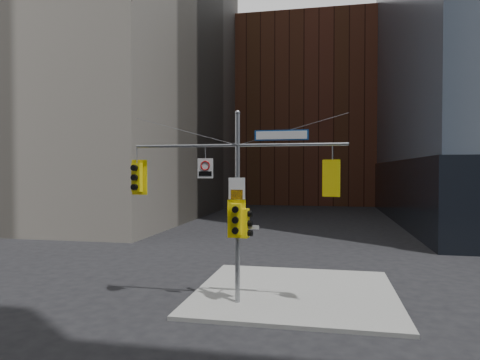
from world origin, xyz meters
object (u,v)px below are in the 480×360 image
at_px(signal_assembly, 237,188).
at_px(traffic_light_east_arm, 332,178).
at_px(regulatory_sign_arm, 205,168).
at_px(traffic_light_west_arm, 137,177).
at_px(street_sign_blade, 281,135).
at_px(traffic_light_pole_front, 236,219).
at_px(traffic_light_pole_side, 246,223).

xyz_separation_m(signal_assembly, traffic_light_east_arm, (3.44, 0.00, 0.38)).
distance_m(traffic_light_east_arm, regulatory_sign_arm, 4.69).
bearing_deg(traffic_light_east_arm, traffic_light_west_arm, 13.59).
distance_m(signal_assembly, street_sign_blade, 2.53).
xyz_separation_m(signal_assembly, regulatory_sign_arm, (-1.23, -0.02, 0.76)).
height_order(traffic_light_west_arm, street_sign_blade, street_sign_blade).
relative_size(traffic_light_pole_front, regulatory_sign_arm, 1.90).
distance_m(traffic_light_pole_side, traffic_light_pole_front, 0.45).
bearing_deg(traffic_light_east_arm, signal_assembly, 13.70).
height_order(signal_assembly, regulatory_sign_arm, signal_assembly).
relative_size(traffic_light_pole_side, regulatory_sign_arm, 1.44).
height_order(signal_assembly, traffic_light_pole_side, signal_assembly).
height_order(signal_assembly, traffic_light_west_arm, signal_assembly).
xyz_separation_m(traffic_light_pole_front, street_sign_blade, (1.63, 0.27, 3.07)).
xyz_separation_m(traffic_light_west_arm, traffic_light_pole_side, (4.33, -0.01, -1.69)).
distance_m(signal_assembly, traffic_light_pole_front, 1.17).
relative_size(traffic_light_east_arm, traffic_light_pole_side, 1.22).
height_order(traffic_light_pole_side, regulatory_sign_arm, regulatory_sign_arm).
bearing_deg(traffic_light_east_arm, street_sign_blade, 13.60).
bearing_deg(regulatory_sign_arm, traffic_light_pole_side, -0.08).
relative_size(traffic_light_west_arm, street_sign_blade, 0.70).
xyz_separation_m(traffic_light_pole_side, street_sign_blade, (1.30, 0.00, 3.24)).
xyz_separation_m(signal_assembly, traffic_light_west_arm, (-4.00, 0.01, 0.38)).
relative_size(traffic_light_east_arm, traffic_light_pole_front, 0.92).
bearing_deg(traffic_light_pole_front, traffic_light_east_arm, -1.17).
relative_size(traffic_light_pole_side, street_sign_blade, 0.55).
bearing_deg(traffic_light_west_arm, signal_assembly, 4.31).
height_order(traffic_light_east_arm, traffic_light_pole_side, traffic_light_east_arm).
bearing_deg(traffic_light_west_arm, regulatory_sign_arm, 3.80).
distance_m(signal_assembly, traffic_light_west_arm, 4.02).
distance_m(traffic_light_east_arm, street_sign_blade, 2.39).
relative_size(traffic_light_west_arm, traffic_light_pole_front, 0.97).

